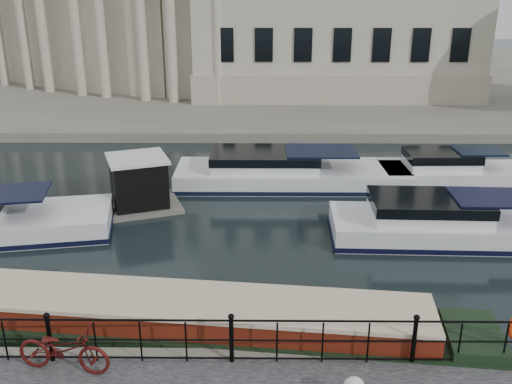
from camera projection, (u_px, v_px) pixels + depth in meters
ground_plane at (236, 325)px, 14.98m from camera, size 160.00×160.00×0.00m
far_bank at (254, 78)px, 51.47m from camera, size 120.00×42.00×0.55m
railing at (231, 336)px, 12.46m from camera, size 24.14×0.14×1.22m
civic_building at (241, 1)px, 45.10m from camera, size 53.55×31.84×16.85m
bicycle at (63, 349)px, 12.20m from camera, size 2.18×1.06×1.10m
narrowboat at (171, 326)px, 14.28m from camera, size 16.21×3.85×1.59m
harbour_hut at (139, 185)px, 22.46m from camera, size 3.72×3.42×2.19m
cabin_cruisers at (277, 200)px, 22.54m from camera, size 26.79×9.50×1.99m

